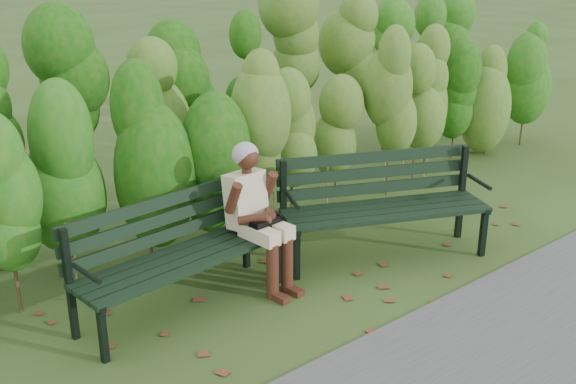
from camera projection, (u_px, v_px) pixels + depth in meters
ground at (313, 281)px, 6.03m from camera, size 80.00×80.00×0.00m
hedge_band at (195, 107)px, 6.95m from camera, size 11.04×1.67×2.42m
leaf_litter at (280, 299)px, 5.72m from camera, size 6.04×2.03×0.01m
bench_left at (175, 246)px, 5.46m from camera, size 1.86×0.75×0.91m
bench_right at (381, 197)px, 6.40m from camera, size 2.03×1.38×0.97m
seated_woman at (256, 207)px, 5.75m from camera, size 0.51×0.74×1.27m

